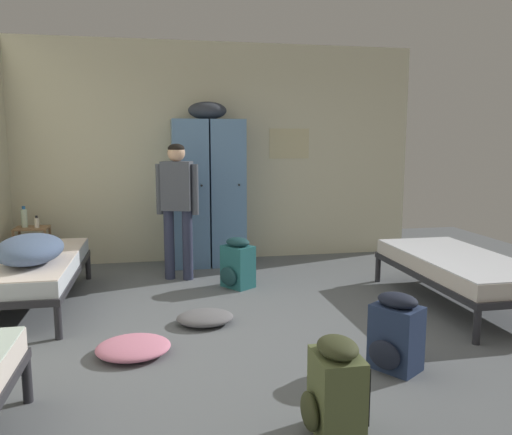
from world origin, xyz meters
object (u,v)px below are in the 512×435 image
Objects in this scene: bed_right at (459,267)px; bed_left_rear at (29,268)px; clothes_pile_pink at (133,347)px; locker_bank at (208,190)px; backpack_teal at (237,264)px; bedding_heap at (30,249)px; water_bottle at (24,218)px; backpack_olive at (335,389)px; clothes_pile_grey at (205,318)px; lotion_bottle at (37,222)px; backpack_navy at (395,334)px; person_traveler at (177,199)px; shelf_unit at (33,246)px.

bed_right is 1.00× the size of bed_left_rear.
locker_bank is at bearing 72.65° from clothes_pile_pink.
locker_bank reaches higher than backpack_teal.
bed_left_rear is at bearing 107.81° from bedding_heap.
water_bottle is at bearing 156.59° from backpack_teal.
locker_bank is 3.76× the size of backpack_olive.
locker_bank reaches higher than clothes_pile_grey.
locker_bank is at bearing 3.64° from lotion_bottle.
backpack_navy and backpack_teal have the same top height.
clothes_pile_pink is (-0.59, -0.54, -0.00)m from clothes_pile_grey.
lotion_bottle reaches higher than clothes_pile_pink.
backpack_teal is (2.07, 0.27, -0.12)m from bed_left_rear.
backpack_navy reaches higher than clothes_pile_pink.
lotion_bottle is 0.26× the size of clothes_pile_pink.
bed_right is 4.88m from water_bottle.
person_traveler is (-2.64, 1.46, 0.56)m from bed_right.
water_bottle reaches higher than bed_left_rear.
backpack_teal is 1.92m from clothes_pile_pink.
person_traveler is 10.87× the size of lotion_bottle.
bedding_heap is at bearing -164.93° from backpack_teal.
shelf_unit reaches higher than bed_left_rear.
bed_left_rear is 1.72m from person_traveler.
bedding_heap is 3.36× the size of water_bottle.
locker_bank reaches higher than water_bottle.
water_bottle reaches higher than shelf_unit.
person_traveler is 2.83× the size of backpack_olive.
locker_bank is at bearing 1.84° from water_bottle.
locker_bank is 0.78m from person_traveler.
backpack_olive is at bearing -58.45° from shelf_unit.
bedding_heap is at bearing -80.04° from lotion_bottle.
person_traveler is at bearing 26.39° from bed_left_rear.
bedding_heap is 1.71m from clothes_pile_grey.
backpack_teal is (-0.08, 2.89, 0.00)m from backpack_olive.
clothes_pile_pink is at bearing -64.06° from shelf_unit.
lotion_bottle is at bearing -21.80° from water_bottle.
bedding_heap is 1.63m from water_bottle.
bed_left_rear is 3.44m from backpack_navy.
bedding_heap is (0.09, -0.27, 0.24)m from bed_left_rear.
bedding_heap is at bearing -75.19° from water_bottle.
backpack_olive is at bearing -135.29° from backpack_navy.
person_traveler reaches higher than backpack_olive.
person_traveler is 2.28m from clothes_pile_pink.
bed_left_rear is 1.83m from clothes_pile_grey.
locker_bank is at bearing 57.42° from person_traveler.
backpack_navy is (2.75, -1.68, -0.36)m from bedding_heap.
shelf_unit is at bearing 121.55° from backpack_olive.
bedding_heap is 5.93× the size of lotion_bottle.
bed_left_rear reaches higher than clothes_pile_pink.
bed_right is 3.45× the size of backpack_teal.
backpack_navy is 1.69m from clothes_pile_grey.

